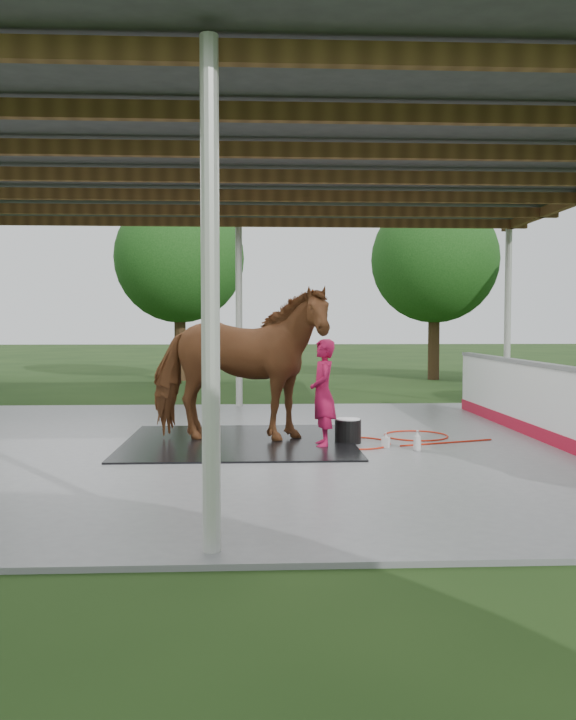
{
  "coord_description": "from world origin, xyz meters",
  "views": [
    {
      "loc": [
        0.33,
        -9.98,
        1.78
      ],
      "look_at": [
        0.79,
        -0.24,
        1.27
      ],
      "focal_mm": 35.0,
      "sensor_mm": 36.0,
      "label": 1
    }
  ],
  "objects_px": {
    "dasher_board": "(548,405)",
    "handler": "(323,393)",
    "horse": "(239,364)",
    "wash_bucket": "(348,430)"
  },
  "relations": [
    {
      "from": "horse",
      "to": "handler",
      "type": "height_order",
      "value": "horse"
    },
    {
      "from": "dasher_board",
      "to": "wash_bucket",
      "type": "relative_size",
      "value": 20.79
    },
    {
      "from": "dasher_board",
      "to": "handler",
      "type": "distance_m",
      "value": 3.33
    },
    {
      "from": "dasher_board",
      "to": "wash_bucket",
      "type": "height_order",
      "value": "dasher_board"
    },
    {
      "from": "horse",
      "to": "handler",
      "type": "distance_m",
      "value": 1.31
    },
    {
      "from": "horse",
      "to": "handler",
      "type": "xyz_separation_m",
      "value": [
        1.19,
        -0.41,
        -0.39
      ]
    },
    {
      "from": "wash_bucket",
      "to": "handler",
      "type": "bearing_deg",
      "value": -143.13
    },
    {
      "from": "dasher_board",
      "to": "handler",
      "type": "relative_size",
      "value": 5.28
    },
    {
      "from": "dasher_board",
      "to": "handler",
      "type": "height_order",
      "value": "handler"
    },
    {
      "from": "dasher_board",
      "to": "wash_bucket",
      "type": "bearing_deg",
      "value": 178.53
    }
  ]
}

